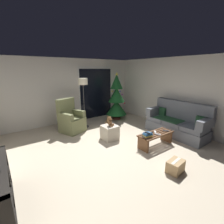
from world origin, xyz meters
The scene contains 20 objects.
ground_plane centered at (0.00, 0.00, 0.00)m, with size 7.00×7.00×0.00m, color beige.
wall_back centered at (0.00, 3.06, 1.25)m, with size 5.72×0.12×2.50m, color silver.
wall_right centered at (2.86, 0.00, 1.25)m, with size 0.12×6.00×2.50m, color silver.
patio_door_frame centered at (1.17, 2.99, 1.10)m, with size 1.60×0.02×2.20m, color silver.
patio_door_glass centered at (1.17, 2.97, 1.05)m, with size 1.50×0.02×2.10m, color black.
couch centered at (2.32, -0.27, 0.40)m, with size 0.81×1.95×1.08m.
coffee_table centered at (1.11, -0.40, 0.25)m, with size 1.10×0.40×0.37m.
remote_white centered at (1.14, -0.34, 0.39)m, with size 0.04×0.16×0.02m, color silver.
remote_graphite centered at (1.46, -0.46, 0.39)m, with size 0.04×0.16×0.02m, color #333338.
remote_silver centered at (1.07, -0.50, 0.39)m, with size 0.04×0.16×0.02m, color #ADADB2.
remote_black centered at (1.01, -0.32, 0.39)m, with size 0.04×0.16×0.02m, color black.
book_stack centered at (0.72, -0.44, 0.43)m, with size 0.26×0.22×0.12m.
cell_phone centered at (0.70, -0.45, 0.50)m, with size 0.07×0.14×0.01m, color black.
christmas_tree centered at (1.70, 2.20, 0.87)m, with size 0.86×0.86×1.97m.
armchair centered at (-0.41, 1.99, 0.40)m, with size 0.89×0.90×1.13m.
floor_lamp centered at (0.16, 2.11, 1.51)m, with size 0.32×0.32×1.78m.
ottoman centered at (0.31, 0.70, 0.22)m, with size 0.44×0.44×0.43m, color beige.
teddy_bear_chestnut centered at (0.32, 0.69, 0.55)m, with size 0.21×0.22×0.29m.
teddy_bear_honey_by_tree centered at (1.12, 1.97, 0.12)m, with size 0.21×0.20×0.29m.
cardboard_box_taped_mid_floor centered at (0.52, -1.42, 0.13)m, with size 0.41×0.31×0.25m.
Camera 1 is at (-2.21, -2.97, 2.08)m, focal length 25.12 mm.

